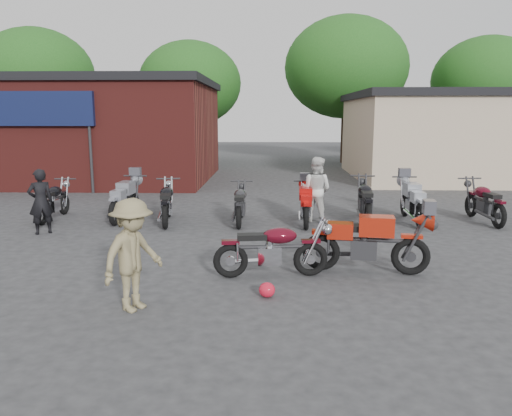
{
  "coord_description": "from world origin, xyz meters",
  "views": [
    {
      "loc": [
        -0.31,
        -7.7,
        2.77
      ],
      "look_at": [
        -0.6,
        2.34,
        0.9
      ],
      "focal_mm": 35.0,
      "sensor_mm": 36.0,
      "label": 1
    }
  ],
  "objects_px": {
    "sportbike": "(368,239)",
    "row_bike_2": "(167,200)",
    "row_bike_5": "(365,199)",
    "helmet": "(267,290)",
    "row_bike_6": "(413,199)",
    "vintage_motorcycle": "(273,246)",
    "person_light": "(316,190)",
    "row_bike_1": "(125,197)",
    "row_bike_7": "(484,200)",
    "person_tan": "(133,255)",
    "person_dark": "(41,202)",
    "row_bike_4": "(306,202)",
    "row_bike_3": "(240,202)",
    "row_bike_0": "(53,199)"
  },
  "relations": [
    {
      "from": "sportbike",
      "to": "row_bike_7",
      "type": "distance_m",
      "value": 5.86
    },
    {
      "from": "vintage_motorcycle",
      "to": "person_light",
      "type": "bearing_deg",
      "value": 69.92
    },
    {
      "from": "person_tan",
      "to": "row_bike_5",
      "type": "bearing_deg",
      "value": -4.25
    },
    {
      "from": "person_dark",
      "to": "row_bike_5",
      "type": "bearing_deg",
      "value": 155.68
    },
    {
      "from": "helmet",
      "to": "row_bike_1",
      "type": "relative_size",
      "value": 0.12
    },
    {
      "from": "row_bike_2",
      "to": "row_bike_4",
      "type": "distance_m",
      "value": 3.61
    },
    {
      "from": "vintage_motorcycle",
      "to": "row_bike_7",
      "type": "xyz_separation_m",
      "value": [
        5.54,
        4.69,
        0.03
      ]
    },
    {
      "from": "person_light",
      "to": "person_tan",
      "type": "relative_size",
      "value": 1.05
    },
    {
      "from": "vintage_motorcycle",
      "to": "helmet",
      "type": "bearing_deg",
      "value": -101.81
    },
    {
      "from": "row_bike_1",
      "to": "row_bike_3",
      "type": "relative_size",
      "value": 1.09
    },
    {
      "from": "person_dark",
      "to": "row_bike_6",
      "type": "bearing_deg",
      "value": 154.48
    },
    {
      "from": "sportbike",
      "to": "row_bike_6",
      "type": "distance_m",
      "value": 4.8
    },
    {
      "from": "person_light",
      "to": "row_bike_7",
      "type": "xyz_separation_m",
      "value": [
        4.4,
        0.06,
        -0.27
      ]
    },
    {
      "from": "row_bike_1",
      "to": "row_bike_6",
      "type": "height_order",
      "value": "row_bike_6"
    },
    {
      "from": "person_dark",
      "to": "row_bike_1",
      "type": "distance_m",
      "value": 2.27
    },
    {
      "from": "helmet",
      "to": "row_bike_6",
      "type": "height_order",
      "value": "row_bike_6"
    },
    {
      "from": "row_bike_6",
      "to": "sportbike",
      "type": "bearing_deg",
      "value": 156.38
    },
    {
      "from": "sportbike",
      "to": "person_tan",
      "type": "distance_m",
      "value": 4.11
    },
    {
      "from": "person_dark",
      "to": "helmet",
      "type": "bearing_deg",
      "value": 107.53
    },
    {
      "from": "sportbike",
      "to": "row_bike_3",
      "type": "relative_size",
      "value": 1.12
    },
    {
      "from": "vintage_motorcycle",
      "to": "row_bike_4",
      "type": "xyz_separation_m",
      "value": [
        0.86,
        4.37,
        0.01
      ]
    },
    {
      "from": "person_dark",
      "to": "row_bike_3",
      "type": "xyz_separation_m",
      "value": [
        4.62,
        1.33,
        -0.22
      ]
    },
    {
      "from": "person_dark",
      "to": "row_bike_4",
      "type": "relative_size",
      "value": 0.8
    },
    {
      "from": "vintage_motorcycle",
      "to": "row_bike_3",
      "type": "bearing_deg",
      "value": 94.56
    },
    {
      "from": "helmet",
      "to": "row_bike_2",
      "type": "relative_size",
      "value": 0.12
    },
    {
      "from": "row_bike_0",
      "to": "vintage_motorcycle",
      "type": "bearing_deg",
      "value": -128.95
    },
    {
      "from": "person_tan",
      "to": "sportbike",
      "type": "bearing_deg",
      "value": -32.26
    },
    {
      "from": "row_bike_2",
      "to": "row_bike_7",
      "type": "distance_m",
      "value": 8.3
    },
    {
      "from": "helmet",
      "to": "row_bike_2",
      "type": "height_order",
      "value": "row_bike_2"
    },
    {
      "from": "person_dark",
      "to": "row_bike_1",
      "type": "height_order",
      "value": "person_dark"
    },
    {
      "from": "row_bike_2",
      "to": "row_bike_4",
      "type": "xyz_separation_m",
      "value": [
        3.61,
        -0.0,
        -0.03
      ]
    },
    {
      "from": "vintage_motorcycle",
      "to": "row_bike_5",
      "type": "distance_m",
      "value": 5.2
    },
    {
      "from": "vintage_motorcycle",
      "to": "row_bike_0",
      "type": "bearing_deg",
      "value": 135.08
    },
    {
      "from": "person_dark",
      "to": "person_tan",
      "type": "bearing_deg",
      "value": 91.49
    },
    {
      "from": "row_bike_5",
      "to": "helmet",
      "type": "bearing_deg",
      "value": 160.65
    },
    {
      "from": "person_dark",
      "to": "row_bike_0",
      "type": "height_order",
      "value": "person_dark"
    },
    {
      "from": "row_bike_5",
      "to": "row_bike_2",
      "type": "bearing_deg",
      "value": 97.48
    },
    {
      "from": "vintage_motorcycle",
      "to": "row_bike_3",
      "type": "distance_m",
      "value": 4.47
    },
    {
      "from": "row_bike_3",
      "to": "row_bike_1",
      "type": "bearing_deg",
      "value": 82.67
    },
    {
      "from": "sportbike",
      "to": "row_bike_5",
      "type": "distance_m",
      "value": 4.39
    },
    {
      "from": "person_dark",
      "to": "row_bike_0",
      "type": "distance_m",
      "value": 1.73
    },
    {
      "from": "row_bike_2",
      "to": "row_bike_5",
      "type": "relative_size",
      "value": 0.94
    },
    {
      "from": "row_bike_5",
      "to": "row_bike_6",
      "type": "bearing_deg",
      "value": -82.97
    },
    {
      "from": "sportbike",
      "to": "row_bike_2",
      "type": "relative_size",
      "value": 1.05
    },
    {
      "from": "person_dark",
      "to": "row_bike_3",
      "type": "bearing_deg",
      "value": 160.7
    },
    {
      "from": "row_bike_1",
      "to": "row_bike_5",
      "type": "relative_size",
      "value": 0.97
    },
    {
      "from": "row_bike_2",
      "to": "row_bike_7",
      "type": "height_order",
      "value": "same"
    },
    {
      "from": "person_light",
      "to": "row_bike_5",
      "type": "bearing_deg",
      "value": -153.11
    },
    {
      "from": "row_bike_6",
      "to": "person_dark",
      "type": "bearing_deg",
      "value": 100.67
    },
    {
      "from": "person_light",
      "to": "row_bike_6",
      "type": "bearing_deg",
      "value": -151.55
    }
  ]
}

